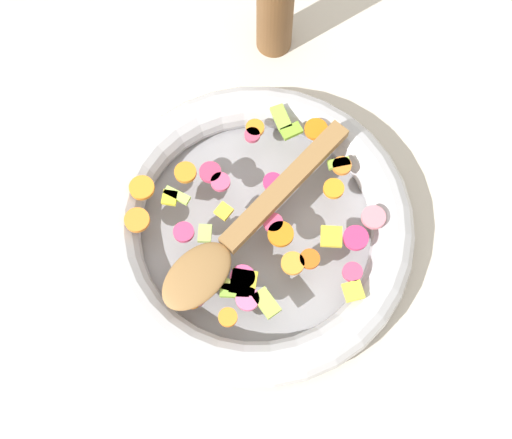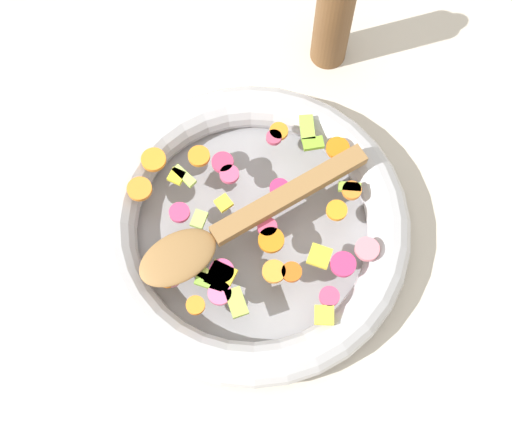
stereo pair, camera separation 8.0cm
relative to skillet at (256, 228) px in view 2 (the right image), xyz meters
The scene contains 5 objects.
ground_plane 0.02m from the skillet, ahead, with size 4.00×4.00×0.00m, color beige.
skillet is the anchor object (origin of this frame).
chopped_vegetables 0.03m from the skillet, 90.89° to the right, with size 0.29×0.25×0.01m.
wooden_spoon 0.05m from the skillet, 149.70° to the right, with size 0.27×0.18×0.01m.
pepper_mill 0.27m from the skillet, 67.70° to the left, with size 0.05×0.05×0.18m.
Camera 2 is at (-0.00, -0.28, 0.80)m, focal length 50.00 mm.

